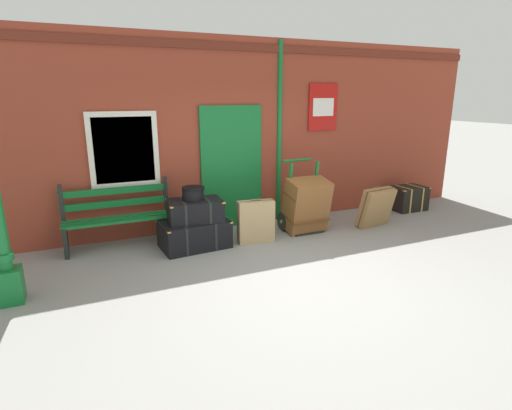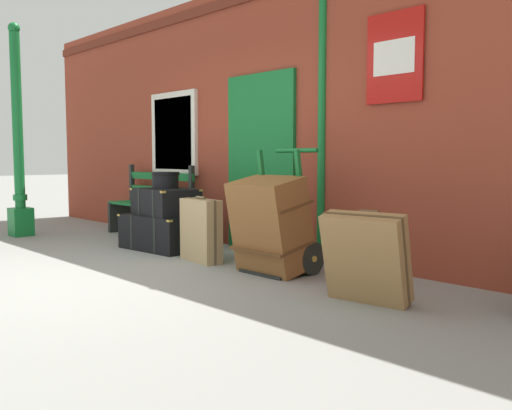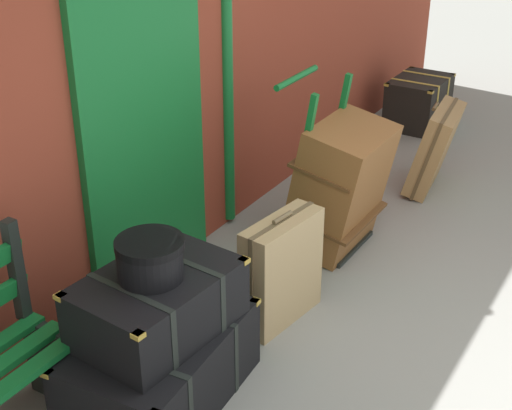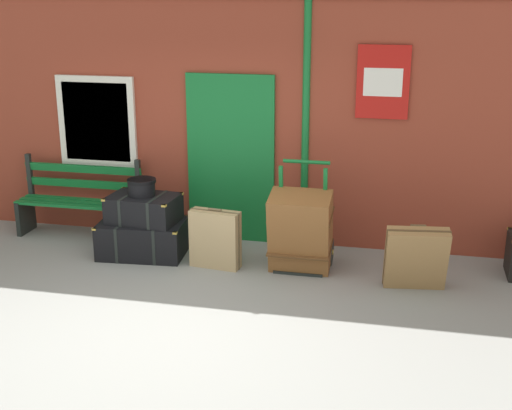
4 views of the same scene
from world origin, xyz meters
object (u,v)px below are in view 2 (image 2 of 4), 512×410
(round_hatbox, at_px, (165,179))
(porters_trolley, at_px, (283,244))
(lamp_post, at_px, (19,156))
(platform_bench, at_px, (152,205))
(suitcase_tan, at_px, (366,258))
(suitcase_slate, at_px, (201,230))
(large_brown_trunk, at_px, (271,225))
(steamer_trunk_middle, at_px, (166,202))
(steamer_trunk_base, at_px, (164,232))

(round_hatbox, height_order, porters_trolley, porters_trolley)
(lamp_post, height_order, platform_bench, lamp_post)
(porters_trolley, bearing_deg, lamp_post, -167.71)
(lamp_post, xyz_separation_m, porters_trolley, (4.28, 0.93, -0.86))
(suitcase_tan, bearing_deg, round_hatbox, 173.83)
(round_hatbox, relative_size, suitcase_slate, 0.47)
(round_hatbox, height_order, large_brown_trunk, large_brown_trunk)
(steamer_trunk_middle, xyz_separation_m, large_brown_trunk, (1.89, -0.09, -0.11))
(large_brown_trunk, xyz_separation_m, suitcase_slate, (-0.97, -0.09, -0.14))
(large_brown_trunk, bearing_deg, steamer_trunk_base, 177.72)
(lamp_post, distance_m, round_hatbox, 2.54)
(platform_bench, bearing_deg, lamp_post, -134.68)
(platform_bench, xyz_separation_m, suitcase_slate, (1.99, -0.67, -0.11))
(steamer_trunk_middle, relative_size, porters_trolley, 0.70)
(lamp_post, height_order, round_hatbox, lamp_post)
(porters_trolley, bearing_deg, large_brown_trunk, -90.00)
(porters_trolley, height_order, large_brown_trunk, porters_trolley)
(platform_bench, bearing_deg, suitcase_tan, -10.91)
(steamer_trunk_middle, bearing_deg, steamer_trunk_base, -153.86)
(steamer_trunk_base, xyz_separation_m, suitcase_tan, (3.19, -0.32, 0.15))
(steamer_trunk_base, bearing_deg, porters_trolley, 2.82)
(platform_bench, height_order, steamer_trunk_middle, platform_bench)
(steamer_trunk_middle, bearing_deg, round_hatbox, 147.61)
(lamp_post, height_order, suitcase_tan, lamp_post)
(round_hatbox, bearing_deg, suitcase_tan, -6.17)
(steamer_trunk_middle, height_order, large_brown_trunk, large_brown_trunk)
(steamer_trunk_middle, relative_size, suitcase_slate, 1.20)
(lamp_post, relative_size, steamer_trunk_middle, 3.50)
(steamer_trunk_base, xyz_separation_m, porters_trolley, (1.92, 0.09, 0.06))
(steamer_trunk_base, bearing_deg, steamer_trunk_middle, 26.14)
(porters_trolley, bearing_deg, steamer_trunk_base, -177.18)
(porters_trolley, xyz_separation_m, large_brown_trunk, (-0.00, -0.17, 0.20))
(large_brown_trunk, relative_size, suitcase_tan, 1.31)
(steamer_trunk_middle, height_order, round_hatbox, round_hatbox)
(steamer_trunk_middle, relative_size, round_hatbox, 2.53)
(steamer_trunk_middle, height_order, suitcase_tan, steamer_trunk_middle)
(round_hatbox, height_order, suitcase_slate, round_hatbox)
(suitcase_slate, bearing_deg, steamer_trunk_base, 170.01)
(steamer_trunk_base, relative_size, porters_trolley, 0.88)
(steamer_trunk_middle, distance_m, round_hatbox, 0.28)
(large_brown_trunk, distance_m, suitcase_tan, 1.30)
(suitcase_slate, bearing_deg, porters_trolley, 15.14)
(porters_trolley, relative_size, large_brown_trunk, 1.28)
(steamer_trunk_base, bearing_deg, suitcase_slate, -9.99)
(lamp_post, bearing_deg, round_hatbox, 20.02)
(platform_bench, relative_size, suitcase_slate, 2.25)
(steamer_trunk_middle, distance_m, porters_trolley, 1.92)
(steamer_trunk_middle, distance_m, suitcase_tan, 3.19)
(lamp_post, distance_m, large_brown_trunk, 4.40)
(lamp_post, distance_m, steamer_trunk_middle, 2.60)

